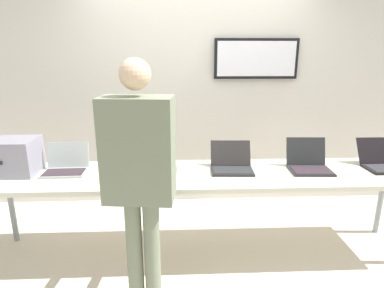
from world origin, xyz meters
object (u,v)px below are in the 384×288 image
(laptop_station_2, at_px, (232,164))
(laptop_station_4, at_px, (384,162))
(laptop_station_1, at_px, (151,165))
(laptop_station_0, at_px, (66,166))
(workbench, at_px, (203,178))
(laptop_station_3, at_px, (309,163))
(person, at_px, (140,167))
(equipment_box, at_px, (10,157))

(laptop_station_2, distance_m, laptop_station_4, 1.38)
(laptop_station_1, height_order, laptop_station_2, laptop_station_1)
(laptop_station_0, xyz_separation_m, laptop_station_1, (0.73, -0.00, 0.00))
(workbench, xyz_separation_m, laptop_station_3, (0.94, 0.05, 0.10))
(workbench, distance_m, laptop_station_0, 1.19)
(laptop_station_3, height_order, person, person)
(workbench, height_order, laptop_station_2, laptop_station_2)
(laptop_station_1, bearing_deg, laptop_station_4, -0.10)
(laptop_station_2, bearing_deg, person, -135.79)
(laptop_station_3, bearing_deg, laptop_station_1, 179.06)
(laptop_station_1, height_order, person, person)
(laptop_station_4, bearing_deg, laptop_station_0, 179.86)
(equipment_box, relative_size, laptop_station_2, 1.16)
(equipment_box, height_order, person, person)
(workbench, distance_m, laptop_station_3, 0.95)
(laptop_station_1, relative_size, laptop_station_2, 1.05)
(laptop_station_3, bearing_deg, person, -154.36)
(laptop_station_1, bearing_deg, equipment_box, -179.57)
(equipment_box, height_order, laptop_station_0, equipment_box)
(laptop_station_0, distance_m, laptop_station_4, 2.82)
(laptop_station_0, height_order, laptop_station_1, same)
(laptop_station_1, distance_m, laptop_station_3, 1.39)
(equipment_box, distance_m, laptop_station_4, 3.26)
(equipment_box, xyz_separation_m, laptop_station_4, (3.26, 0.01, -0.09))
(workbench, relative_size, laptop_station_3, 10.43)
(person, bearing_deg, equipment_box, 149.79)
(laptop_station_0, bearing_deg, laptop_station_1, -0.25)
(laptop_station_0, height_order, laptop_station_4, laptop_station_0)
(laptop_station_3, bearing_deg, laptop_station_0, 179.30)
(laptop_station_0, distance_m, person, 1.03)
(workbench, relative_size, laptop_station_4, 10.05)
(equipment_box, distance_m, laptop_station_2, 1.89)
(person, bearing_deg, laptop_station_3, 25.64)
(laptop_station_4, bearing_deg, laptop_station_3, -178.43)
(equipment_box, height_order, laptop_station_2, equipment_box)
(laptop_station_0, xyz_separation_m, laptop_station_3, (2.12, -0.03, 0.00))
(laptop_station_4, xyz_separation_m, person, (-2.09, -0.69, 0.23))
(laptop_station_3, xyz_separation_m, person, (-1.39, -0.67, 0.22))
(workbench, bearing_deg, laptop_station_4, 2.32)
(laptop_station_0, relative_size, laptop_station_3, 1.00)
(equipment_box, xyz_separation_m, laptop_station_1, (1.18, 0.01, -0.09))
(laptop_station_0, xyz_separation_m, laptop_station_4, (2.82, -0.01, -0.00))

